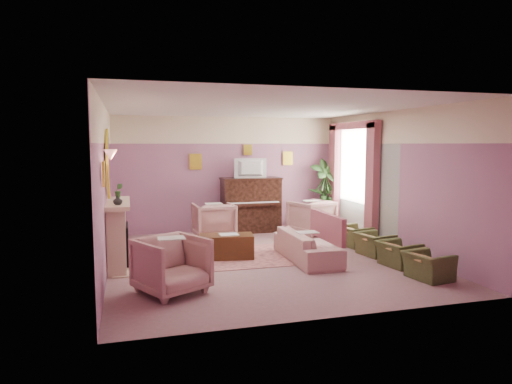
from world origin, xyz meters
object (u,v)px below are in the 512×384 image
object	(u,v)px
sofa	(307,240)
side_table	(324,215)
coffee_table	(226,246)
piano	(251,205)
television	(251,167)
floral_armchair_front	(172,262)
olive_chair_b	(399,250)
olive_chair_c	(374,240)
olive_chair_d	(354,233)
floral_armchair_right	(311,215)
floral_armchair_left	(214,219)
olive_chair_a	(428,261)

from	to	relation	value
sofa	side_table	distance (m)	3.27
side_table	sofa	bearing A→B (deg)	-119.59
coffee_table	side_table	world-z (taller)	side_table
piano	television	size ratio (longest dim) A/B	1.75
floral_armchair_front	olive_chair_b	world-z (taller)	floral_armchair_front
sofa	coffee_table	bearing A→B (deg)	159.24
sofa	olive_chair_b	distance (m)	1.62
olive_chair_c	olive_chair_d	world-z (taller)	same
floral_armchair_front	olive_chair_d	world-z (taller)	floral_armchair_front
olive_chair_c	television	bearing A→B (deg)	119.68
floral_armchair_right	olive_chair_b	world-z (taller)	floral_armchair_right
floral_armchair_right	side_table	bearing A→B (deg)	45.59
coffee_table	floral_armchair_right	size ratio (longest dim) A/B	1.10
piano	floral_armchair_left	world-z (taller)	piano
television	floral_armchair_front	size ratio (longest dim) A/B	0.88
sofa	olive_chair_b	xyz separation A→B (m)	(1.39, -0.83, -0.08)
coffee_table	floral_armchair_front	size ratio (longest dim) A/B	1.10
piano	floral_armchair_left	distance (m)	1.21
sofa	floral_armchair_right	size ratio (longest dim) A/B	2.02
olive_chair_c	side_table	xyz separation A→B (m)	(0.22, 2.85, 0.06)
piano	olive_chair_b	size ratio (longest dim) A/B	2.09
television	floral_armchair_left	size ratio (longest dim) A/B	0.88
floral_armchair_right	side_table	world-z (taller)	floral_armchair_right
side_table	television	bearing A→B (deg)	177.94
olive_chair_d	side_table	world-z (taller)	side_table
olive_chair_a	olive_chair_c	size ratio (longest dim) A/B	1.00
olive_chair_a	olive_chair_d	xyz separation A→B (m)	(0.00, 2.46, 0.00)
piano	olive_chair_b	world-z (taller)	piano
olive_chair_c	olive_chair_d	xyz separation A→B (m)	(0.00, 0.82, 0.00)
olive_chair_c	sofa	bearing A→B (deg)	179.47
coffee_table	floral_armchair_right	distance (m)	2.98
piano	floral_armchair_front	distance (m)	4.78
side_table	floral_armchair_right	bearing A→B (deg)	-134.41
olive_chair_c	olive_chair_d	size ratio (longest dim) A/B	1.00
piano	olive_chair_c	size ratio (longest dim) A/B	2.09
sofa	floral_armchair_left	size ratio (longest dim) A/B	2.02
coffee_table	olive_chair_b	size ratio (longest dim) A/B	1.50
television	olive_chair_a	world-z (taller)	television
television	olive_chair_a	distance (m)	5.03
olive_chair_d	side_table	distance (m)	2.05
floral_armchair_left	olive_chair_d	xyz separation A→B (m)	(2.70, -1.55, -0.16)
coffee_table	side_table	bearing A→B (deg)	37.32
floral_armchair_front	olive_chair_b	distance (m)	4.00
olive_chair_a	olive_chair_b	distance (m)	0.82
sofa	olive_chair_b	world-z (taller)	sofa
coffee_table	television	bearing A→B (deg)	64.41
piano	olive_chair_a	world-z (taller)	piano
piano	olive_chair_b	bearing A→B (deg)	-66.29
sofa	television	bearing A→B (deg)	95.40
olive_chair_a	olive_chair_d	bearing A→B (deg)	90.00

